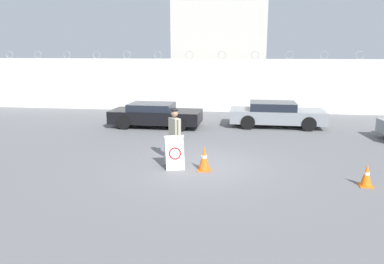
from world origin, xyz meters
name	(u,v)px	position (x,y,z in m)	size (l,w,h in m)	color
ground_plane	(201,165)	(0.00, 0.00, 0.00)	(90.00, 90.00, 0.00)	slate
perimeter_wall	(221,85)	(0.00, 11.15, 1.60)	(36.00, 0.30, 3.63)	silver
building_block	(220,52)	(-0.39, 15.60, 3.54)	(6.19, 5.08, 7.08)	beige
barricade_sign	(174,152)	(-0.81, -0.34, 0.52)	(0.77, 0.87, 1.05)	white
security_guard	(175,133)	(-0.90, 0.27, 1.01)	(0.49, 0.67, 1.80)	#514C42
traffic_cone_near	(367,175)	(4.73, -1.28, 0.32)	(0.35, 0.35, 0.64)	orange
traffic_cone_mid	(204,159)	(0.16, -0.49, 0.38)	(0.41, 0.41, 0.77)	orange
parked_car_front_coupe	(155,115)	(-2.92, 5.98, 0.60)	(4.43, 1.99, 1.16)	black
parked_car_rear_sedan	(276,114)	(2.93, 6.82, 0.63)	(4.54, 1.94, 1.21)	black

